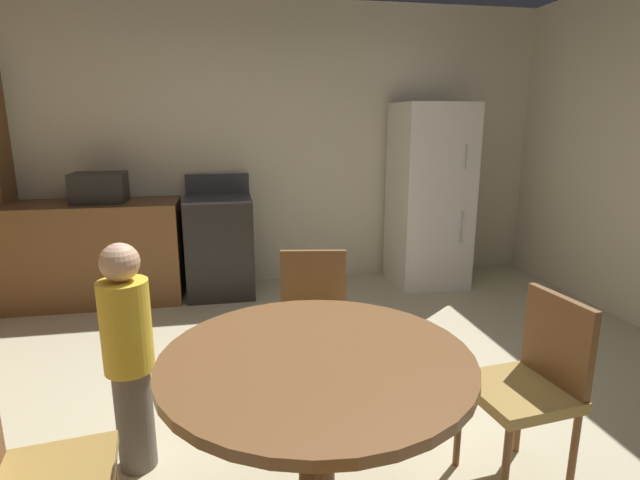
# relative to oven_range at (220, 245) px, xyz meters

# --- Properties ---
(ground_plane) EXTENTS (14.00, 14.00, 0.00)m
(ground_plane) POSITION_rel_oven_range_xyz_m (0.44, -2.41, -0.47)
(ground_plane) COLOR beige
(wall_back) EXTENTS (5.92, 0.12, 2.70)m
(wall_back) POSITION_rel_oven_range_xyz_m (0.44, 0.40, 0.88)
(wall_back) COLOR beige
(wall_back) RESTS_ON ground
(kitchen_counter) EXTENTS (1.87, 0.60, 0.90)m
(kitchen_counter) POSITION_rel_oven_range_xyz_m (-1.28, -0.00, -0.02)
(kitchen_counter) COLOR brown
(kitchen_counter) RESTS_ON ground
(oven_range) EXTENTS (0.60, 0.60, 1.10)m
(oven_range) POSITION_rel_oven_range_xyz_m (0.00, 0.00, 0.00)
(oven_range) COLOR black
(oven_range) RESTS_ON ground
(refrigerator) EXTENTS (0.68, 0.68, 1.76)m
(refrigerator) POSITION_rel_oven_range_xyz_m (2.02, -0.05, 0.41)
(refrigerator) COLOR white
(refrigerator) RESTS_ON ground
(microwave) EXTENTS (0.44, 0.32, 0.26)m
(microwave) POSITION_rel_oven_range_xyz_m (-1.00, -0.00, 0.56)
(microwave) COLOR black
(microwave) RESTS_ON kitchen_counter
(dining_table) EXTENTS (1.16, 1.16, 0.76)m
(dining_table) POSITION_rel_oven_range_xyz_m (0.37, -2.94, 0.13)
(dining_table) COLOR brown
(dining_table) RESTS_ON ground
(chair_east) EXTENTS (0.44, 0.44, 0.87)m
(chair_east) POSITION_rel_oven_range_xyz_m (1.35, -2.83, 0.03)
(chair_east) COLOR brown
(chair_east) RESTS_ON ground
(chair_north) EXTENTS (0.46, 0.46, 0.87)m
(chair_north) POSITION_rel_oven_range_xyz_m (0.53, -1.97, 0.03)
(chair_north) COLOR brown
(chair_north) RESTS_ON ground
(chair_west) EXTENTS (0.45, 0.45, 0.87)m
(chair_west) POSITION_rel_oven_range_xyz_m (-0.60, -3.07, 0.03)
(chair_west) COLOR brown
(chair_west) RESTS_ON ground
(person_child) EXTENTS (0.31, 0.31, 1.09)m
(person_child) POSITION_rel_oven_range_xyz_m (-0.39, -2.41, 0.11)
(person_child) COLOR #665B51
(person_child) RESTS_ON ground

